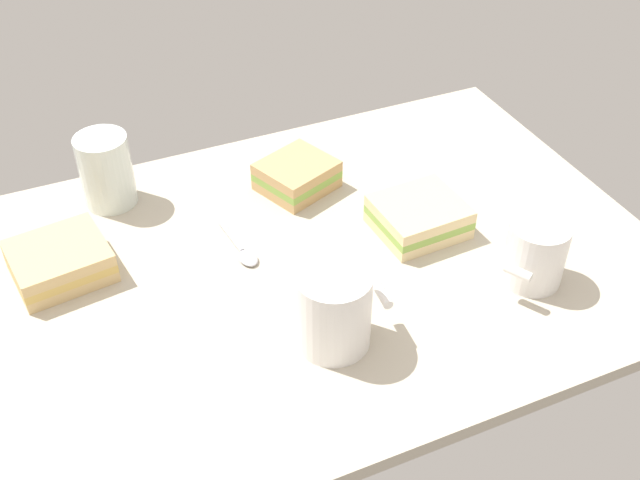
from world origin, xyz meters
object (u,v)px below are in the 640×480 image
Objects in this scene: glass_of_milk at (107,173)px; sandwich_side at (297,175)px; coffee_mug_black at (334,308)px; spoon at (242,250)px; sandwich_extra at (420,218)px; coffee_mug_milky at (535,252)px; sandwich_main at (60,261)px.

sandwich_side is at bearing -16.65° from glass_of_milk.
spoon is (-4.58, 19.71, -4.93)cm from coffee_mug_black.
sandwich_side is 27.52cm from glass_of_milk.
spoon is (-24.31, 5.46, -1.82)cm from sandwich_extra.
coffee_mug_black reaches higher than sandwich_extra.
coffee_mug_milky reaches higher than sandwich_side.
coffee_mug_milky is 0.90× the size of glass_of_milk.
coffee_mug_milky is 0.76× the size of sandwich_side.
coffee_mug_black is 1.03× the size of spoon.
sandwich_main is 1.21× the size of spoon.
sandwich_extra is 24.98cm from spoon.
sandwich_side is 20.19cm from sandwich_extra.
glass_of_milk is (-26.23, 7.84, 2.79)cm from sandwich_side.
sandwich_extra is 1.12× the size of glass_of_milk.
coffee_mug_milky reaches higher than spoon.
spoon is at bearing -13.24° from sandwich_main.
spoon is at bearing 167.34° from sandwich_extra.
sandwich_main is at bearing 155.34° from coffee_mug_milky.
sandwich_main is 1.09× the size of sandwich_extra.
coffee_mug_milky is 16.98cm from sandwich_extra.
coffee_mug_black is 31.88cm from sandwich_side.
coffee_mug_milky is 37.02cm from sandwich_side.
glass_of_milk is at bearing 147.38° from sandwich_extra.
coffee_mug_black is at bearing -104.64° from sandwich_side.
coffee_mug_black is 0.92× the size of sandwich_extra.
sandwich_side is at bearing 41.08° from spoon.
sandwich_side is at bearing 125.46° from sandwich_extra.
coffee_mug_black is 37.42cm from sandwich_main.
sandwich_side and sandwich_extra have the same top height.
glass_of_milk reaches higher than coffee_mug_milky.
coffee_mug_black is 20.83cm from spoon.
sandwich_side is 1.18× the size of glass_of_milk.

